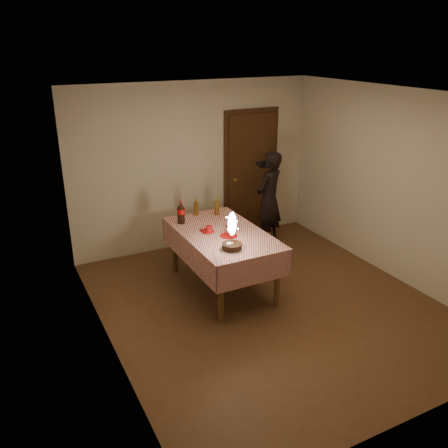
{
  "coord_description": "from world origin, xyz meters",
  "views": [
    {
      "loc": [
        -2.89,
        -4.43,
        3.17
      ],
      "look_at": [
        -0.33,
        0.61,
        0.95
      ],
      "focal_mm": 38.0,
      "sensor_mm": 36.0,
      "label": 1
    }
  ],
  "objects_px": {
    "dining_table": "(222,240)",
    "red_plate": "(229,236)",
    "amber_bottle_right": "(217,207)",
    "photographer": "(269,199)",
    "cola_bottle": "(181,213)",
    "birthday_cake": "(232,239)",
    "red_cup": "(209,230)",
    "clear_cup": "(228,230)",
    "amber_bottle_left": "(196,207)"
  },
  "relations": [
    {
      "from": "dining_table",
      "to": "red_plate",
      "type": "height_order",
      "value": "red_plate"
    },
    {
      "from": "amber_bottle_right",
      "to": "photographer",
      "type": "bearing_deg",
      "value": 18.25
    },
    {
      "from": "cola_bottle",
      "to": "photographer",
      "type": "relative_size",
      "value": 0.21
    },
    {
      "from": "birthday_cake",
      "to": "photographer",
      "type": "relative_size",
      "value": 0.31
    },
    {
      "from": "red_cup",
      "to": "cola_bottle",
      "type": "distance_m",
      "value": 0.54
    },
    {
      "from": "dining_table",
      "to": "clear_cup",
      "type": "distance_m",
      "value": 0.17
    },
    {
      "from": "dining_table",
      "to": "photographer",
      "type": "bearing_deg",
      "value": 36.65
    },
    {
      "from": "amber_bottle_right",
      "to": "amber_bottle_left",
      "type": "bearing_deg",
      "value": 157.66
    },
    {
      "from": "dining_table",
      "to": "cola_bottle",
      "type": "distance_m",
      "value": 0.7
    },
    {
      "from": "red_cup",
      "to": "photographer",
      "type": "relative_size",
      "value": 0.06
    },
    {
      "from": "clear_cup",
      "to": "amber_bottle_left",
      "type": "height_order",
      "value": "amber_bottle_left"
    },
    {
      "from": "birthday_cake",
      "to": "red_plate",
      "type": "height_order",
      "value": "birthday_cake"
    },
    {
      "from": "cola_bottle",
      "to": "photographer",
      "type": "bearing_deg",
      "value": 14.92
    },
    {
      "from": "dining_table",
      "to": "amber_bottle_left",
      "type": "height_order",
      "value": "amber_bottle_left"
    },
    {
      "from": "red_plate",
      "to": "amber_bottle_right",
      "type": "distance_m",
      "value": 0.82
    },
    {
      "from": "cola_bottle",
      "to": "photographer",
      "type": "distance_m",
      "value": 1.76
    },
    {
      "from": "birthday_cake",
      "to": "amber_bottle_right",
      "type": "bearing_deg",
      "value": 72.23
    },
    {
      "from": "birthday_cake",
      "to": "photographer",
      "type": "xyz_separation_m",
      "value": [
        1.48,
        1.53,
        -0.18
      ]
    },
    {
      "from": "red_plate",
      "to": "photographer",
      "type": "height_order",
      "value": "photographer"
    },
    {
      "from": "dining_table",
      "to": "clear_cup",
      "type": "bearing_deg",
      "value": -44.98
    },
    {
      "from": "clear_cup",
      "to": "cola_bottle",
      "type": "relative_size",
      "value": 0.28
    },
    {
      "from": "red_plate",
      "to": "amber_bottle_right",
      "type": "height_order",
      "value": "amber_bottle_right"
    },
    {
      "from": "cola_bottle",
      "to": "amber_bottle_right",
      "type": "bearing_deg",
      "value": 8.35
    },
    {
      "from": "dining_table",
      "to": "red_plate",
      "type": "xyz_separation_m",
      "value": [
        0.02,
        -0.15,
        0.11
      ]
    },
    {
      "from": "birthday_cake",
      "to": "amber_bottle_left",
      "type": "xyz_separation_m",
      "value": [
        0.1,
        1.28,
        -0.02
      ]
    },
    {
      "from": "birthday_cake",
      "to": "red_plate",
      "type": "relative_size",
      "value": 2.15
    },
    {
      "from": "dining_table",
      "to": "photographer",
      "type": "height_order",
      "value": "photographer"
    },
    {
      "from": "red_cup",
      "to": "photographer",
      "type": "distance_m",
      "value": 1.78
    },
    {
      "from": "red_plate",
      "to": "red_cup",
      "type": "xyz_separation_m",
      "value": [
        -0.18,
        0.2,
        0.05
      ]
    },
    {
      "from": "amber_bottle_right",
      "to": "dining_table",
      "type": "bearing_deg",
      "value": -110.28
    },
    {
      "from": "amber_bottle_left",
      "to": "amber_bottle_right",
      "type": "xyz_separation_m",
      "value": [
        0.28,
        -0.11,
        0.0
      ]
    },
    {
      "from": "red_plate",
      "to": "red_cup",
      "type": "distance_m",
      "value": 0.27
    },
    {
      "from": "cola_bottle",
      "to": "amber_bottle_right",
      "type": "xyz_separation_m",
      "value": [
        0.58,
        0.09,
        -0.03
      ]
    },
    {
      "from": "red_plate",
      "to": "amber_bottle_left",
      "type": "relative_size",
      "value": 0.86
    },
    {
      "from": "birthday_cake",
      "to": "red_cup",
      "type": "height_order",
      "value": "birthday_cake"
    },
    {
      "from": "photographer",
      "to": "clear_cup",
      "type": "bearing_deg",
      "value": -140.71
    },
    {
      "from": "red_cup",
      "to": "amber_bottle_right",
      "type": "distance_m",
      "value": 0.71
    },
    {
      "from": "cola_bottle",
      "to": "birthday_cake",
      "type": "bearing_deg",
      "value": -78.97
    },
    {
      "from": "red_cup",
      "to": "clear_cup",
      "type": "xyz_separation_m",
      "value": [
        0.22,
        -0.1,
        -0.01
      ]
    },
    {
      "from": "clear_cup",
      "to": "cola_bottle",
      "type": "xyz_separation_m",
      "value": [
        -0.41,
        0.6,
        0.11
      ]
    },
    {
      "from": "clear_cup",
      "to": "amber_bottle_left",
      "type": "relative_size",
      "value": 0.35
    },
    {
      "from": "clear_cup",
      "to": "photographer",
      "type": "xyz_separation_m",
      "value": [
        1.28,
        1.05,
        -0.09
      ]
    },
    {
      "from": "red_plate",
      "to": "photographer",
      "type": "distance_m",
      "value": 1.75
    },
    {
      "from": "red_cup",
      "to": "red_plate",
      "type": "bearing_deg",
      "value": -47.31
    },
    {
      "from": "cola_bottle",
      "to": "amber_bottle_right",
      "type": "height_order",
      "value": "cola_bottle"
    },
    {
      "from": "dining_table",
      "to": "cola_bottle",
      "type": "relative_size",
      "value": 5.42
    },
    {
      "from": "red_plate",
      "to": "birthday_cake",
      "type": "bearing_deg",
      "value": -112.21
    },
    {
      "from": "birthday_cake",
      "to": "photographer",
      "type": "height_order",
      "value": "photographer"
    },
    {
      "from": "red_plate",
      "to": "clear_cup",
      "type": "xyz_separation_m",
      "value": [
        0.04,
        0.09,
        0.04
      ]
    },
    {
      "from": "dining_table",
      "to": "red_plate",
      "type": "bearing_deg",
      "value": -83.56
    }
  ]
}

